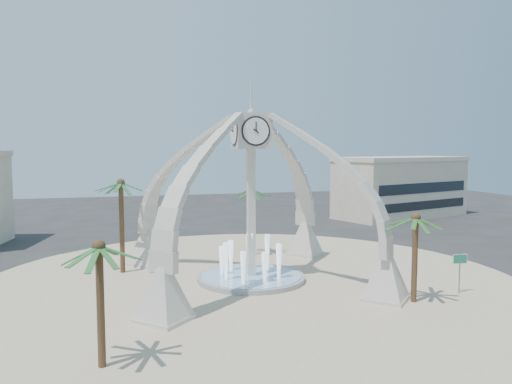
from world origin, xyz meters
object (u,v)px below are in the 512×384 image
object	(u,v)px
fountain	(251,277)
street_sign	(460,264)
clock_tower	(251,194)
palm_north	(252,191)
palm_south	(99,248)
palm_east	(416,219)
palm_west	(121,185)

from	to	relation	value
fountain	street_sign	world-z (taller)	fountain
clock_tower	palm_north	distance (m)	8.96
clock_tower	palm_south	size ratio (longest dim) A/B	2.87
fountain	palm_east	xyz separation A→B (m)	(8.63, -7.86, 5.12)
palm_east	street_sign	bearing A→B (deg)	11.45
palm_north	palm_west	bearing A→B (deg)	-162.79
palm_west	street_sign	distance (m)	25.44
palm_east	palm_west	bearing A→B (deg)	144.06
clock_tower	palm_west	distance (m)	10.46
palm_west	palm_north	world-z (taller)	palm_west
palm_west	street_sign	world-z (taller)	palm_west
fountain	clock_tower	bearing A→B (deg)	-90.00
clock_tower	palm_north	xyz separation A→B (m)	(2.41, 8.61, -0.53)
palm_south	street_sign	world-z (taller)	palm_south
palm_west	palm_south	xyz separation A→B (m)	(-1.18, -17.41, -1.55)
fountain	palm_west	world-z (taller)	palm_west
palm_west	palm_south	world-z (taller)	palm_west
clock_tower	fountain	bearing A→B (deg)	90.00
palm_east	street_sign	world-z (taller)	palm_east
palm_south	street_sign	xyz separation A→B (m)	(23.02, 5.33, -3.42)
palm_south	street_sign	size ratio (longest dim) A/B	2.18
palm_south	palm_north	bearing A→B (deg)	58.74
clock_tower	fountain	world-z (taller)	clock_tower
fountain	palm_south	distance (m)	16.93
street_sign	palm_west	bearing A→B (deg)	156.66
palm_east	palm_south	size ratio (longest dim) A/B	1.00
clock_tower	palm_south	world-z (taller)	clock_tower
palm_west	street_sign	bearing A→B (deg)	-28.94
fountain	palm_south	world-z (taller)	palm_south
palm_north	street_sign	bearing A→B (deg)	-56.72
clock_tower	palm_east	world-z (taller)	clock_tower
clock_tower	palm_east	xyz separation A→B (m)	(8.63, -7.86, -1.08)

